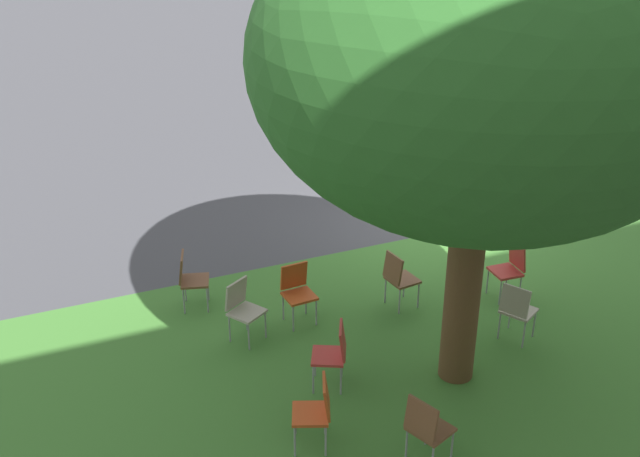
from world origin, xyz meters
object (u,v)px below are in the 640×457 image
street_tree (485,59)px  chair_8 (427,426)px  chair_3 (243,306)px  chair_5 (399,276)px  chair_4 (190,276)px  chair_7 (334,351)px  chair_6 (510,266)px  chair_1 (517,308)px  parked_car (540,121)px  chair_0 (317,408)px  chair_2 (297,289)px

street_tree → chair_8: (1.19, 1.25, -3.56)m
chair_3 → chair_5: bearing=177.3°
chair_3 → chair_5: same height
chair_4 → chair_7: same height
chair_6 → chair_7: (3.32, 0.95, 0.00)m
chair_1 → chair_3: size_ratio=1.00×
chair_1 → parked_car: size_ratio=0.24×
street_tree → chair_8: bearing=46.2°
street_tree → chair_0: street_tree is taller
street_tree → parked_car: (-6.08, -6.20, -3.24)m
chair_2 → chair_4: bearing=-36.1°
chair_2 → chair_3: size_ratio=1.00×
chair_1 → street_tree: bearing=16.7°
chair_7 → chair_1: bearing=178.6°
chair_4 → parked_car: bearing=-159.7°
chair_2 → chair_3: same height
street_tree → chair_1: street_tree is taller
chair_5 → chair_0: bearing=45.0°
chair_0 → chair_6: (-3.94, -1.87, 0.00)m
chair_7 → chair_5: bearing=-140.7°
street_tree → chair_2: bearing=-55.2°
chair_8 → parked_car: (-7.28, -7.45, 0.32)m
chair_3 → chair_7: (-0.71, 1.46, 0.00)m
chair_5 → chair_7: (1.65, 1.35, 0.00)m
chair_7 → parked_car: bearing=-142.8°
chair_2 → chair_4: size_ratio=1.00×
street_tree → chair_4: bearing=-47.6°
chair_6 → parked_car: 6.48m
chair_4 → chair_5: same height
chair_3 → chair_4: 1.18m
chair_5 → parked_car: (-5.98, -4.44, 0.32)m
chair_2 → chair_6: same height
chair_1 → parked_car: 7.66m
chair_2 → chair_5: bearing=170.8°
chair_0 → chair_3: size_ratio=1.00×
street_tree → chair_0: 4.19m
chair_7 → chair_8: same height
chair_2 → chair_3: bearing=9.0°
street_tree → chair_8: size_ratio=6.79×
street_tree → chair_3: (2.24, -1.87, -3.56)m
chair_2 → chair_5: same height
street_tree → chair_5: size_ratio=6.79×
chair_3 → street_tree: bearing=140.2°
chair_2 → chair_6: bearing=168.7°
chair_2 → parked_car: (-7.47, -4.20, 0.32)m
chair_5 → chair_8: 3.27m
chair_7 → parked_car: 9.58m
parked_car → chair_4: bearing=20.3°
chair_0 → chair_6: size_ratio=1.00×
street_tree → chair_5: 3.97m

